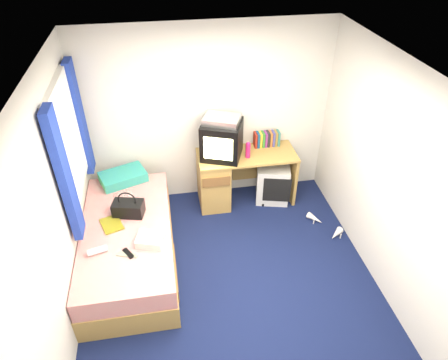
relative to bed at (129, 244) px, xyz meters
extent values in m
plane|color=#0C1438|center=(1.10, -0.49, -0.27)|extent=(3.40, 3.40, 0.00)
plane|color=white|center=(1.10, -0.49, 2.13)|extent=(3.40, 3.40, 0.00)
plane|color=silver|center=(1.10, 1.21, 0.93)|extent=(3.20, 0.00, 3.20)
plane|color=silver|center=(-0.50, -0.49, 0.93)|extent=(0.00, 3.40, 3.40)
plane|color=silver|center=(2.70, -0.49, 0.93)|extent=(0.00, 3.40, 3.40)
cube|color=tan|center=(0.00, 0.00, -0.12)|extent=(1.00, 2.00, 0.30)
cube|color=brown|center=(0.50, -0.40, -0.11)|extent=(0.02, 0.70, 0.18)
cube|color=white|center=(0.00, 0.00, 0.15)|extent=(0.98, 1.98, 0.24)
cube|color=#1B68AF|center=(-0.05, 0.89, 0.33)|extent=(0.64, 0.52, 0.12)
cube|color=tan|center=(1.57, 0.93, 0.47)|extent=(1.30, 0.55, 0.03)
cube|color=tan|center=(1.12, 0.93, 0.09)|extent=(0.40, 0.52, 0.72)
cube|color=tan|center=(2.20, 0.93, 0.09)|extent=(0.04, 0.52, 0.72)
cube|color=tan|center=(1.82, 1.18, 0.18)|extent=(0.78, 0.03, 0.55)
cube|color=silver|center=(1.94, 0.90, 0.00)|extent=(0.53, 0.53, 0.54)
cube|color=black|center=(1.24, 0.95, 0.72)|extent=(0.61, 0.59, 0.48)
cube|color=#DAD389|center=(1.16, 0.74, 0.72)|extent=(0.35, 0.15, 0.30)
cube|color=silver|center=(1.24, 0.95, 1.01)|extent=(0.52, 0.46, 0.08)
cube|color=maroon|center=(1.72, 1.11, 0.58)|extent=(0.03, 0.13, 0.20)
cube|color=navy|center=(1.75, 1.11, 0.58)|extent=(0.03, 0.13, 0.20)
cube|color=gold|center=(1.79, 1.11, 0.58)|extent=(0.03, 0.13, 0.20)
cube|color=#337F33|center=(1.82, 1.11, 0.58)|extent=(0.03, 0.13, 0.20)
cube|color=#7F337F|center=(1.86, 1.11, 0.58)|extent=(0.03, 0.13, 0.20)
cube|color=#262626|center=(1.89, 1.11, 0.58)|extent=(0.03, 0.13, 0.20)
cube|color=#B26633|center=(1.93, 1.11, 0.58)|extent=(0.03, 0.13, 0.20)
cube|color=#4C4C99|center=(1.96, 1.11, 0.58)|extent=(0.03, 0.13, 0.20)
cube|color=olive|center=(2.00, 1.11, 0.58)|extent=(0.03, 0.13, 0.20)
cube|color=#337272|center=(2.03, 1.11, 0.58)|extent=(0.03, 0.13, 0.20)
cube|color=black|center=(2.06, 1.13, 0.55)|extent=(0.06, 0.12, 0.14)
cylinder|color=#DE1F64|center=(1.56, 0.86, 0.58)|extent=(0.07, 0.07, 0.20)
cylinder|color=silver|center=(1.43, 1.02, 0.56)|extent=(0.05, 0.05, 0.16)
cube|color=black|center=(0.04, 0.21, 0.36)|extent=(0.38, 0.27, 0.17)
torus|color=black|center=(0.04, 0.21, 0.48)|extent=(0.21, 0.06, 0.21)
cube|color=silver|center=(0.27, -0.30, 0.32)|extent=(0.33, 0.30, 0.09)
cube|color=yellow|center=(-0.16, 0.06, 0.28)|extent=(0.29, 0.33, 0.01)
cylinder|color=silver|center=(-0.27, -0.35, 0.31)|extent=(0.21, 0.12, 0.07)
cube|color=gold|center=(0.03, -0.43, 0.28)|extent=(0.23, 0.13, 0.01)
cube|color=black|center=(0.04, -0.42, 0.28)|extent=(0.13, 0.16, 0.02)
cube|color=silver|center=(-0.48, 0.41, 1.18)|extent=(0.02, 0.90, 1.10)
cube|color=white|center=(-0.47, 0.41, 1.77)|extent=(0.06, 1.06, 0.08)
cube|color=white|center=(-0.47, 0.41, 0.59)|extent=(0.06, 1.06, 0.08)
cube|color=navy|center=(-0.43, -0.18, 1.13)|extent=(0.08, 0.24, 1.40)
cube|color=navy|center=(-0.43, 1.00, 1.13)|extent=(0.08, 0.24, 1.40)
cone|color=silver|center=(2.38, 0.31, -0.23)|extent=(0.20, 0.23, 0.09)
cone|color=silver|center=(2.54, -0.02, -0.23)|extent=(0.23, 0.21, 0.09)
camera|label=1|loc=(0.53, -3.41, 3.28)|focal=32.00mm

